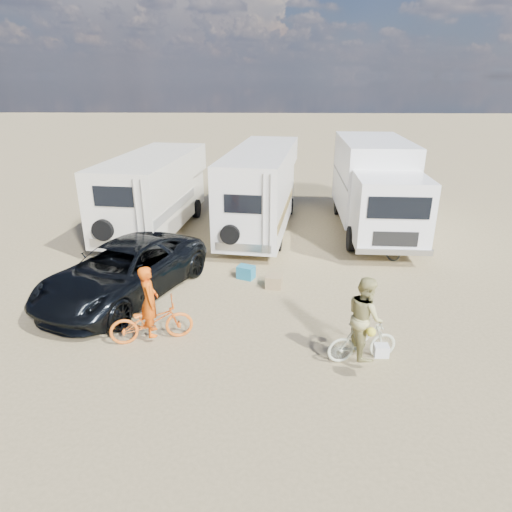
{
  "coord_description": "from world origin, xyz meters",
  "views": [
    {
      "loc": [
        -0.13,
        -10.09,
        5.8
      ],
      "look_at": [
        -0.43,
        1.12,
        1.3
      ],
      "focal_mm": 31.47,
      "sensor_mm": 36.0,
      "label": 1
    }
  ],
  "objects_px": {
    "bike_man": "(151,321)",
    "bike_parked": "(380,246)",
    "dark_suv": "(123,271)",
    "bike_woman": "(362,341)",
    "rider_woman": "(364,324)",
    "cooler": "(246,272)",
    "rv_left": "(154,195)",
    "crate": "(274,281)",
    "rv_main": "(261,190)",
    "box_truck": "(376,189)",
    "rider_man": "(150,308)"
  },
  "relations": [
    {
      "from": "rv_left",
      "to": "dark_suv",
      "type": "relative_size",
      "value": 1.26
    },
    {
      "from": "crate",
      "to": "rider_man",
      "type": "bearing_deg",
      "value": -134.53
    },
    {
      "from": "bike_man",
      "to": "crate",
      "type": "relative_size",
      "value": 4.08
    },
    {
      "from": "rv_left",
      "to": "rider_man",
      "type": "height_order",
      "value": "rv_left"
    },
    {
      "from": "rv_left",
      "to": "bike_man",
      "type": "relative_size",
      "value": 3.6
    },
    {
      "from": "rider_woman",
      "to": "bike_parked",
      "type": "height_order",
      "value": "rider_woman"
    },
    {
      "from": "crate",
      "to": "rv_main",
      "type": "bearing_deg",
      "value": 95.0
    },
    {
      "from": "bike_man",
      "to": "crate",
      "type": "bearing_deg",
      "value": -61.02
    },
    {
      "from": "rv_main",
      "to": "dark_suv",
      "type": "relative_size",
      "value": 1.42
    },
    {
      "from": "box_truck",
      "to": "rider_man",
      "type": "bearing_deg",
      "value": -127.64
    },
    {
      "from": "rider_woman",
      "to": "bike_parked",
      "type": "xyz_separation_m",
      "value": [
        1.77,
        6.08,
        -0.51
      ]
    },
    {
      "from": "cooler",
      "to": "bike_man",
      "type": "bearing_deg",
      "value": -96.27
    },
    {
      "from": "bike_woman",
      "to": "bike_parked",
      "type": "bearing_deg",
      "value": -28.43
    },
    {
      "from": "box_truck",
      "to": "dark_suv",
      "type": "height_order",
      "value": "box_truck"
    },
    {
      "from": "bike_parked",
      "to": "cooler",
      "type": "bearing_deg",
      "value": 153.06
    },
    {
      "from": "box_truck",
      "to": "cooler",
      "type": "bearing_deg",
      "value": -133.71
    },
    {
      "from": "dark_suv",
      "to": "bike_man",
      "type": "height_order",
      "value": "dark_suv"
    },
    {
      "from": "bike_parked",
      "to": "crate",
      "type": "height_order",
      "value": "bike_parked"
    },
    {
      "from": "rv_left",
      "to": "dark_suv",
      "type": "bearing_deg",
      "value": -78.97
    },
    {
      "from": "box_truck",
      "to": "rider_man",
      "type": "xyz_separation_m",
      "value": [
        -6.89,
        -8.25,
        -0.88
      ]
    },
    {
      "from": "rv_main",
      "to": "bike_woman",
      "type": "relative_size",
      "value": 4.9
    },
    {
      "from": "box_truck",
      "to": "bike_parked",
      "type": "xyz_separation_m",
      "value": [
        -0.35,
        -2.84,
        -1.34
      ]
    },
    {
      "from": "bike_man",
      "to": "cooler",
      "type": "xyz_separation_m",
      "value": [
        2.03,
        3.55,
        -0.3
      ]
    },
    {
      "from": "bike_man",
      "to": "rider_woman",
      "type": "height_order",
      "value": "rider_woman"
    },
    {
      "from": "dark_suv",
      "to": "rider_woman",
      "type": "relative_size",
      "value": 3.01
    },
    {
      "from": "box_truck",
      "to": "bike_man",
      "type": "relative_size",
      "value": 3.98
    },
    {
      "from": "box_truck",
      "to": "crate",
      "type": "distance_m",
      "value": 6.82
    },
    {
      "from": "bike_parked",
      "to": "crate",
      "type": "distance_m",
      "value": 4.4
    },
    {
      "from": "bike_man",
      "to": "rider_man",
      "type": "height_order",
      "value": "rider_man"
    },
    {
      "from": "rv_main",
      "to": "bike_man",
      "type": "distance_m",
      "value": 8.78
    },
    {
      "from": "bike_man",
      "to": "bike_parked",
      "type": "distance_m",
      "value": 8.48
    },
    {
      "from": "dark_suv",
      "to": "bike_parked",
      "type": "distance_m",
      "value": 8.47
    },
    {
      "from": "dark_suv",
      "to": "crate",
      "type": "distance_m",
      "value": 4.31
    },
    {
      "from": "rider_man",
      "to": "cooler",
      "type": "relative_size",
      "value": 3.41
    },
    {
      "from": "rv_left",
      "to": "cooler",
      "type": "distance_m",
      "value": 6.0
    },
    {
      "from": "box_truck",
      "to": "bike_parked",
      "type": "bearing_deg",
      "value": -94.8
    },
    {
      "from": "rider_man",
      "to": "bike_parked",
      "type": "xyz_separation_m",
      "value": [
        6.54,
        5.4,
        -0.46
      ]
    },
    {
      "from": "rv_left",
      "to": "bike_man",
      "type": "xyz_separation_m",
      "value": [
        1.77,
        -8.01,
        -1.0
      ]
    },
    {
      "from": "bike_woman",
      "to": "rider_woman",
      "type": "bearing_deg",
      "value": -0.0
    },
    {
      "from": "box_truck",
      "to": "dark_suv",
      "type": "distance_m",
      "value": 10.2
    },
    {
      "from": "rv_main",
      "to": "rider_woman",
      "type": "height_order",
      "value": "rv_main"
    },
    {
      "from": "rv_main",
      "to": "dark_suv",
      "type": "height_order",
      "value": "rv_main"
    },
    {
      "from": "dark_suv",
      "to": "bike_woman",
      "type": "height_order",
      "value": "dark_suv"
    },
    {
      "from": "dark_suv",
      "to": "bike_woman",
      "type": "relative_size",
      "value": 3.46
    },
    {
      "from": "bike_man",
      "to": "bike_parked",
      "type": "xyz_separation_m",
      "value": [
        6.54,
        5.4,
        -0.11
      ]
    },
    {
      "from": "rv_main",
      "to": "dark_suv",
      "type": "xyz_separation_m",
      "value": [
        -3.75,
        -6.09,
        -0.85
      ]
    },
    {
      "from": "crate",
      "to": "rider_woman",
      "type": "bearing_deg",
      "value": -62.7
    },
    {
      "from": "cooler",
      "to": "bike_woman",
      "type": "bearing_deg",
      "value": -33.65
    },
    {
      "from": "rv_left",
      "to": "crate",
      "type": "xyz_separation_m",
      "value": [
        4.66,
        -5.07,
        -1.31
      ]
    },
    {
      "from": "rider_man",
      "to": "bike_man",
      "type": "bearing_deg",
      "value": -0.0
    }
  ]
}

